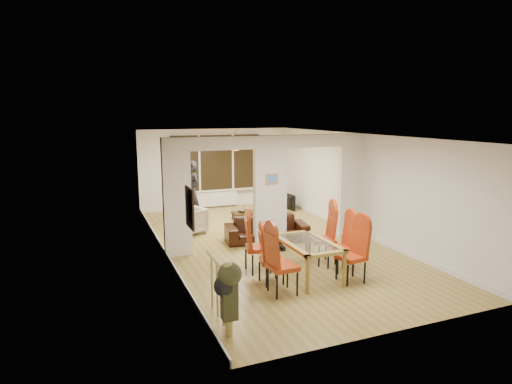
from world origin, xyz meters
TOP-DOWN VIEW (x-y plane):
  - floor at (0.00, 0.00)m, footprint 5.00×9.00m
  - room_walls at (0.00, 0.00)m, footprint 5.00×9.00m
  - divider_wall at (0.00, 0.00)m, footprint 5.00×0.18m
  - bay_window_blinds at (0.00, 4.44)m, footprint 3.00×0.08m
  - radiator at (0.00, 4.40)m, footprint 1.40×0.08m
  - pendant_light at (0.30, 3.30)m, footprint 0.36×0.36m
  - stair_newel at (-2.25, -3.20)m, footprint 0.40×1.20m
  - wall_poster at (-2.47, -2.40)m, footprint 0.04×0.52m
  - pillar_photo at (0.00, -0.10)m, footprint 0.30×0.03m
  - dining_table at (-0.16, -2.16)m, footprint 0.84×1.49m
  - dining_chair_la at (-0.94, -2.69)m, footprint 0.49×0.49m
  - dining_chair_lb at (-0.93, -2.19)m, footprint 0.51×0.51m
  - dining_chair_lc at (-0.93, -1.55)m, footprint 0.55×0.55m
  - dining_chair_ra at (0.48, -2.67)m, footprint 0.52×0.52m
  - dining_chair_rb at (0.62, -2.11)m, footprint 0.46×0.46m
  - dining_chair_rc at (0.51, -1.58)m, footprint 0.57×0.57m
  - sofa at (0.05, 0.30)m, footprint 2.11×1.09m
  - armchair at (-1.58, 1.65)m, footprint 0.94×0.96m
  - person at (-1.28, 2.66)m, footprint 0.77×0.66m
  - television at (2.00, 3.32)m, footprint 0.91×0.19m
  - coffee_table at (0.42, 2.48)m, footprint 1.00×0.52m
  - bottle at (0.66, 2.44)m, footprint 0.07×0.07m
  - bowl at (0.20, 2.50)m, footprint 0.23×0.23m
  - shoes at (0.01, -0.49)m, footprint 0.23×0.25m

SIDE VIEW (x-z plane):
  - floor at x=0.00m, z-range -0.01..0.01m
  - shoes at x=0.01m, z-range 0.00..0.10m
  - coffee_table at x=0.42m, z-range 0.00..0.23m
  - bowl at x=0.20m, z-range 0.23..0.29m
  - television at x=2.00m, z-range 0.00..0.52m
  - sofa at x=0.05m, z-range 0.00..0.59m
  - radiator at x=0.00m, z-range 0.05..0.55m
  - armchair at x=-1.58m, z-range 0.00..0.68m
  - dining_table at x=-0.16m, z-range 0.00..0.70m
  - bottle at x=0.66m, z-range 0.23..0.49m
  - dining_chair_lb at x=-0.93m, z-range 0.00..1.04m
  - dining_chair_rb at x=0.62m, z-range 0.00..1.08m
  - stair_newel at x=-2.25m, z-range 0.00..1.10m
  - dining_chair_ra at x=0.48m, z-range 0.00..1.13m
  - dining_chair_lc at x=-0.93m, z-range 0.00..1.14m
  - dining_chair_la at x=-0.94m, z-range 0.00..1.16m
  - dining_chair_rc at x=0.51m, z-range 0.00..1.17m
  - person at x=-1.28m, z-range 0.00..1.79m
  - room_walls at x=0.00m, z-range 0.00..2.60m
  - divider_wall at x=0.00m, z-range 0.00..2.60m
  - bay_window_blinds at x=0.00m, z-range 0.60..2.40m
  - wall_poster at x=-2.47m, z-range 1.27..1.94m
  - pillar_photo at x=0.00m, z-range 1.48..1.73m
  - pendant_light at x=0.30m, z-range 1.97..2.33m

